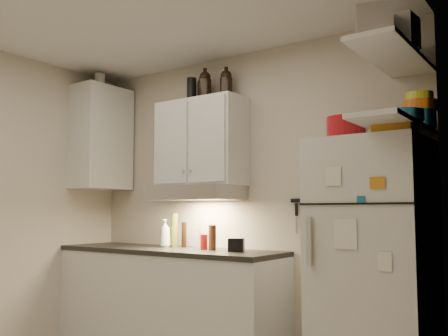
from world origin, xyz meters
The scene contains 33 objects.
back_wall centered at (0.00, 1.51, 1.30)m, with size 3.20×0.02×2.60m, color #BCB2A1.
right_wall centered at (1.61, 0.00, 1.30)m, with size 0.02×3.00×2.60m, color #BCB2A1.
base_cabinet centered at (-0.55, 1.20, 0.44)m, with size 2.10×0.60×0.88m, color silver.
countertop centered at (-0.55, 1.20, 0.90)m, with size 2.10×0.62×0.04m, color black.
upper_cabinet centered at (-0.30, 1.33, 1.83)m, with size 0.80×0.33×0.75m, color silver.
side_cabinet centered at (-1.44, 1.20, 1.95)m, with size 0.33×0.55×1.00m, color silver.
range_hood centered at (-0.30, 1.27, 1.39)m, with size 0.76×0.46×0.12m, color silver.
fridge centered at (1.25, 1.16, 0.85)m, with size 0.70×0.68×1.70m, color silver.
shelf_hi centered at (1.45, 1.02, 2.20)m, with size 0.30×0.95×0.03m, color silver.
shelf_lo centered at (1.45, 1.02, 1.76)m, with size 0.30×0.95×0.03m, color silver.
knife_strip centered at (0.70, 1.49, 1.32)m, with size 0.42×0.02×0.03m, color black.
dutch_oven centered at (1.12, 1.08, 1.78)m, with size 0.27×0.27×0.16m, color maroon.
book_stack centered at (1.46, 0.98, 1.75)m, with size 0.22×0.28×0.09m, color #BF7717.
spice_jar centered at (1.23, 1.08, 1.76)m, with size 0.07×0.07×0.11m, color silver.
stock_pot centered at (1.42, 1.30, 2.30)m, with size 0.24×0.24×0.17m, color silver.
tin_a centered at (1.51, 0.97, 2.31)m, with size 0.19×0.17×0.19m, color #AAAAAD.
tin_b centered at (1.42, 0.75, 2.32)m, with size 0.20×0.20×0.20m, color #AAAAAD.
bowl_teal centered at (1.49, 1.31, 1.83)m, with size 0.28×0.28×0.11m, color #165C7E.
bowl_orange centered at (1.53, 1.31, 1.92)m, with size 0.22×0.22×0.07m, color orange.
bowl_yellow centered at (1.53, 1.31, 1.98)m, with size 0.17×0.17×0.06m, color #C6CF24.
plates centered at (1.51, 0.99, 1.81)m, with size 0.25×0.25×0.06m, color #165C7E.
growler_a centered at (-0.27, 1.35, 2.33)m, with size 0.11×0.11×0.27m, color black, non-canonical shape.
growler_b centered at (-0.08, 1.39, 2.33)m, with size 0.11×0.11×0.26m, color black, non-canonical shape.
thermos_a centered at (-0.35, 1.40, 2.29)m, with size 0.07×0.07×0.19m, color black.
thermos_b centered at (-0.47, 1.41, 2.32)m, with size 0.08×0.08×0.25m, color black.
side_jar centered at (-1.44, 1.17, 2.52)m, with size 0.10×0.10×0.14m, color silver.
soap_bottle centered at (-0.64, 1.26, 1.06)m, with size 0.11×0.11×0.27m, color silver.
pepper_mill centered at (-0.11, 1.24, 1.02)m, with size 0.06×0.06×0.20m, color brown.
oil_bottle centered at (-0.60, 1.34, 1.07)m, with size 0.06×0.06×0.30m, color olive.
vinegar_bottle centered at (-0.50, 1.35, 1.03)m, with size 0.05×0.05×0.22m, color black.
clear_bottle centered at (-0.33, 1.32, 1.01)m, with size 0.06×0.06×0.18m, color silver.
red_jar centered at (-0.20, 1.25, 0.98)m, with size 0.06×0.06×0.13m, color maroon.
caddy centered at (0.14, 1.23, 0.97)m, with size 0.12×0.09×0.10m, color black.
Camera 1 is at (2.34, -2.06, 1.23)m, focal length 40.00 mm.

